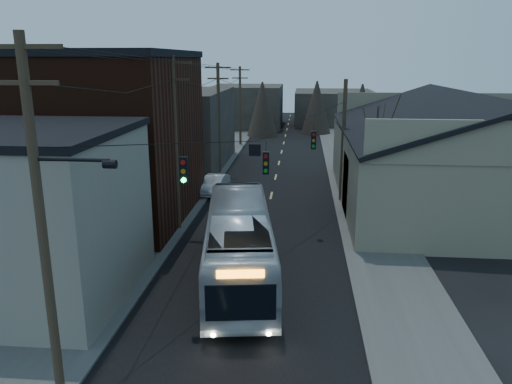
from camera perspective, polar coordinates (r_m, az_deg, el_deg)
road_surface at (r=40.78m, az=2.11°, el=1.08°), size 9.00×110.00×0.02m
sidewalk_left at (r=41.62m, az=-6.86°, el=1.33°), size 4.00×110.00×0.12m
sidewalk_right at (r=40.94m, az=11.23°, el=0.92°), size 4.00×110.00×0.12m
building_clapboard at (r=22.52m, az=-24.69°, el=-2.67°), size 8.00×8.00×7.00m
building_brick at (r=32.29m, az=-16.98°, el=5.78°), size 10.00×12.00×10.00m
building_left_far at (r=47.41m, az=-9.06°, el=7.16°), size 9.00×14.00×7.00m
warehouse at (r=36.88m, az=22.31°, el=2.74°), size 16.16×20.60×7.73m
building_far_left at (r=75.28m, az=-0.97°, el=9.79°), size 10.00×12.00×6.00m
building_far_right at (r=80.01m, az=8.86°, el=9.56°), size 12.00×14.00×5.00m
bare_tree at (r=30.48m, az=13.39°, el=2.83°), size 0.40×0.40×7.20m
utility_lines at (r=34.42m, az=-3.59°, el=6.86°), size 11.24×45.28×10.50m
bus at (r=22.92m, az=-1.97°, el=-5.78°), size 4.42×12.32×3.36m
parked_car at (r=37.56m, az=-4.76°, el=0.87°), size 1.87×4.23×1.35m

